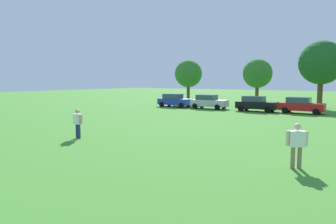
% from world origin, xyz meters
% --- Properties ---
extents(ground_plane, '(160.00, 160.00, 0.00)m').
position_xyz_m(ground_plane, '(0.00, 30.00, 0.00)').
color(ground_plane, '#42842D').
extents(adult_bystander, '(0.74, 0.58, 1.77)m').
position_xyz_m(adult_bystander, '(7.96, 13.26, 1.05)').
color(adult_bystander, '#8C7259').
rests_on(adult_bystander, ground).
extents(bystander_near_trees, '(0.81, 0.42, 1.72)m').
position_xyz_m(bystander_near_trees, '(-4.16, 12.91, 1.02)').
color(bystander_near_trees, navy).
rests_on(bystander_near_trees, ground).
extents(parked_car_blue_0, '(4.30, 2.02, 1.68)m').
position_xyz_m(parked_car_blue_0, '(-11.01, 34.44, 0.86)').
color(parked_car_blue_0, '#1E38AD').
rests_on(parked_car_blue_0, ground).
extents(parked_car_silver_1, '(4.30, 2.02, 1.68)m').
position_xyz_m(parked_car_silver_1, '(-6.20, 34.50, 0.86)').
color(parked_car_silver_1, silver).
rests_on(parked_car_silver_1, ground).
extents(parked_car_black_2, '(4.30, 2.02, 1.68)m').
position_xyz_m(parked_car_black_2, '(-0.45, 34.49, 0.86)').
color(parked_car_black_2, black).
rests_on(parked_car_black_2, ground).
extents(parked_car_red_3, '(4.30, 2.02, 1.68)m').
position_xyz_m(parked_car_red_3, '(4.10, 34.99, 0.86)').
color(parked_car_red_3, red).
rests_on(parked_car_red_3, ground).
extents(tree_far_left, '(4.17, 4.17, 6.50)m').
position_xyz_m(tree_far_left, '(-13.70, 42.69, 4.39)').
color(tree_far_left, brown).
rests_on(tree_far_left, ground).
extents(tree_left, '(4.14, 4.14, 6.46)m').
position_xyz_m(tree_left, '(-3.79, 45.22, 4.36)').
color(tree_left, brown).
rests_on(tree_left, ground).
extents(tree_center_left, '(5.21, 5.21, 8.12)m').
position_xyz_m(tree_center_left, '(4.85, 42.18, 5.48)').
color(tree_center_left, brown).
rests_on(tree_center_left, ground).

